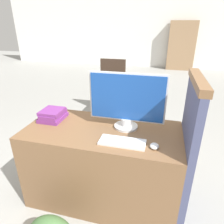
% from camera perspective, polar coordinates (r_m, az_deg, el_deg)
% --- Properties ---
extents(ground_plane, '(20.00, 20.00, 0.00)m').
position_cam_1_polar(ground_plane, '(1.95, -5.51, -28.94)').
color(ground_plane, '#9E9E99').
extents(wall_back, '(12.00, 0.06, 2.80)m').
position_cam_1_polar(wall_back, '(8.14, 12.18, 22.22)').
color(wall_back, white).
rests_on(wall_back, ground_plane).
extents(desk, '(1.32, 0.65, 0.73)m').
position_cam_1_polar(desk, '(1.90, -2.59, -14.68)').
color(desk, brown).
rests_on(desk, ground_plane).
extents(carrel_divider, '(0.07, 0.60, 1.23)m').
position_cam_1_polar(carrel_divider, '(1.69, 20.24, -11.00)').
color(carrel_divider, '#474C70').
rests_on(carrel_divider, ground_plane).
extents(monitor, '(0.63, 0.20, 0.47)m').
position_cam_1_polar(monitor, '(1.63, 4.25, 3.14)').
color(monitor, silver).
rests_on(monitor, desk).
extents(keyboard, '(0.35, 0.14, 0.02)m').
position_cam_1_polar(keyboard, '(1.51, 2.97, -8.60)').
color(keyboard, white).
rests_on(keyboard, desk).
extents(mouse, '(0.06, 0.08, 0.03)m').
position_cam_1_polar(mouse, '(1.48, 12.02, -9.50)').
color(mouse, silver).
rests_on(mouse, desk).
extents(book_stack, '(0.20, 0.24, 0.10)m').
position_cam_1_polar(book_stack, '(1.93, -16.54, -0.74)').
color(book_stack, '#7A3384').
rests_on(book_stack, desk).
extents(far_chair, '(0.44, 0.44, 1.01)m').
position_cam_1_polar(far_chair, '(3.50, -0.20, 7.18)').
color(far_chair, '#38281E').
rests_on(far_chair, ground_plane).
extents(bookshelf_far, '(0.93, 0.32, 1.68)m').
position_cam_1_polar(bookshelf_far, '(7.93, 19.22, 17.38)').
color(bookshelf_far, '#9E7A56').
rests_on(bookshelf_far, ground_plane).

